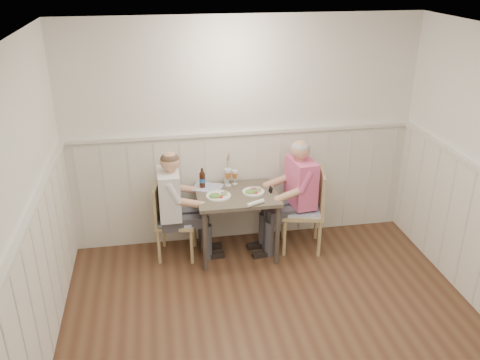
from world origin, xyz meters
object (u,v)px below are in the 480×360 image
(man_in_pink, at_px, (297,203))
(grass_vase, at_px, (226,169))
(beer_bottle, at_px, (202,179))
(dining_table, at_px, (237,202))
(chair_right, at_px, (307,207))
(chair_left, at_px, (171,217))
(diner_cream, at_px, (174,214))

(man_in_pink, xyz_separation_m, grass_vase, (-0.77, 0.24, 0.37))
(beer_bottle, bearing_deg, dining_table, -31.86)
(dining_table, distance_m, beer_bottle, 0.47)
(chair_right, height_order, grass_vase, grass_vase)
(dining_table, height_order, man_in_pink, man_in_pink)
(chair_left, xyz_separation_m, man_in_pink, (1.42, -0.06, 0.08))
(beer_bottle, bearing_deg, chair_left, -158.73)
(chair_right, bearing_deg, dining_table, 178.52)
(chair_left, relative_size, man_in_pink, 0.66)
(dining_table, xyz_separation_m, man_in_pink, (0.69, 0.01, -0.08))
(chair_right, relative_size, grass_vase, 2.33)
(chair_right, xyz_separation_m, grass_vase, (-0.89, 0.28, 0.41))
(chair_right, height_order, beer_bottle, beer_bottle)
(man_in_pink, distance_m, diner_cream, 1.39)
(beer_bottle, bearing_deg, chair_right, -11.75)
(dining_table, xyz_separation_m, beer_bottle, (-0.36, 0.22, 0.21))
(chair_right, relative_size, man_in_pink, 0.72)
(chair_right, relative_size, beer_bottle, 4.15)
(chair_right, bearing_deg, grass_vase, 162.70)
(chair_left, xyz_separation_m, beer_bottle, (0.38, 0.15, 0.37))
(chair_right, xyz_separation_m, diner_cream, (-1.51, 0.04, 0.02))
(diner_cream, bearing_deg, chair_left, 121.59)
(chair_right, bearing_deg, chair_left, 176.43)
(dining_table, height_order, grass_vase, grass_vase)
(dining_table, bearing_deg, man_in_pink, 1.01)
(dining_table, height_order, chair_left, chair_left)
(chair_right, xyz_separation_m, chair_left, (-1.54, 0.10, -0.04))
(diner_cream, bearing_deg, grass_vase, 20.87)
(dining_table, relative_size, man_in_pink, 0.66)
(man_in_pink, distance_m, grass_vase, 0.89)
(chair_left, bearing_deg, diner_cream, -58.41)
(man_in_pink, bearing_deg, beer_bottle, 168.70)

